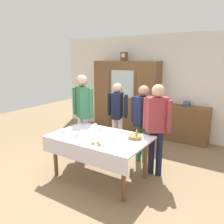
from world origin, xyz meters
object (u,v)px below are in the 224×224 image
object	(u,v)px
spoon_far_right	(78,130)
person_near_right_end	(117,110)
bread_basket	(135,136)
book_stack	(187,104)
spoon_far_left	(81,139)
person_behind_table_left	(83,107)
mantel_clock	(124,56)
tea_cup_far_right	(76,134)
person_behind_table_right	(143,117)
pastry_plate	(96,145)
spoon_front_edge	(129,147)
wall_cabinet	(126,97)
tea_cup_near_left	(115,139)
tea_cup_back_edge	(95,126)
dining_table	(98,142)
person_by_cabinet	(157,121)
tea_cup_mid_right	(63,131)
bookshelf_low	(185,124)
tea_cup_front_edge	(99,129)

from	to	relation	value
spoon_far_right	person_near_right_end	size ratio (longest dim) A/B	0.08
bread_basket	book_stack	bearing A→B (deg)	84.81
spoon_far_left	person_behind_table_left	distance (m)	1.14
mantel_clock	bread_basket	xyz separation A→B (m)	(1.55, -2.33, -1.33)
tea_cup_far_right	person_behind_table_right	distance (m)	1.40
pastry_plate	tea_cup_far_right	bearing A→B (deg)	163.76
spoon_front_edge	person_near_right_end	world-z (taller)	person_near_right_end
spoon_far_right	person_near_right_end	world-z (taller)	person_near_right_end
spoon_far_right	person_behind_table_left	size ratio (longest dim) A/B	0.07
spoon_far_left	person_behind_table_right	world-z (taller)	person_behind_table_right
bread_basket	spoon_far_right	size ratio (longest dim) A/B	2.02
spoon_front_edge	spoon_far_left	bearing A→B (deg)	-170.73
tea_cup_far_right	wall_cabinet	bearing A→B (deg)	101.27
person_near_right_end	spoon_far_left	bearing A→B (deg)	-81.28
spoon_front_edge	tea_cup_near_left	bearing A→B (deg)	158.84
person_behind_table_left	person_near_right_end	world-z (taller)	person_behind_table_left
tea_cup_back_edge	spoon_far_right	xyz separation A→B (m)	(-0.16, -0.32, -0.02)
dining_table	person_near_right_end	size ratio (longest dim) A/B	1.09
person_by_cabinet	spoon_far_right	bearing A→B (deg)	-157.15
tea_cup_back_edge	person_behind_table_left	distance (m)	0.57
spoon_front_edge	person_near_right_end	distance (m)	1.78
pastry_plate	spoon_far_left	world-z (taller)	pastry_plate
spoon_front_edge	person_near_right_end	size ratio (longest dim) A/B	0.08
tea_cup_mid_right	tea_cup_far_right	bearing A→B (deg)	-3.66
tea_cup_far_right	spoon_far_right	bearing A→B (deg)	124.67
spoon_far_right	mantel_clock	bearing A→B (deg)	99.98
bookshelf_low	book_stack	size ratio (longest dim) A/B	5.25
mantel_clock	person_near_right_end	world-z (taller)	mantel_clock
spoon_far_left	tea_cup_front_edge	bearing A→B (deg)	93.89
spoon_far_left	person_by_cabinet	bearing A→B (deg)	44.49
mantel_clock	pastry_plate	xyz separation A→B (m)	(1.18, -2.92, -1.35)
spoon_far_left	person_near_right_end	distance (m)	1.58
tea_cup_near_left	tea_cup_back_edge	size ratio (longest dim) A/B	1.00
mantel_clock	bookshelf_low	distance (m)	2.43
spoon_far_right	person_by_cabinet	world-z (taller)	person_by_cabinet
spoon_far_left	pastry_plate	bearing A→B (deg)	-10.37
tea_cup_back_edge	spoon_far_right	distance (m)	0.36
tea_cup_front_edge	spoon_front_edge	xyz separation A→B (m)	(0.86, -0.44, -0.02)
book_stack	tea_cup_near_left	world-z (taller)	book_stack
tea_cup_mid_right	person_by_cabinet	distance (m)	1.70
person_behind_table_right	tea_cup_front_edge	bearing A→B (deg)	-127.47
tea_cup_near_left	tea_cup_back_edge	xyz separation A→B (m)	(-0.71, 0.43, 0.00)
tea_cup_back_edge	pastry_plate	bearing A→B (deg)	-52.41
bread_basket	person_behind_table_left	world-z (taller)	person_behind_table_left
spoon_far_left	spoon_far_right	xyz separation A→B (m)	(-0.38, 0.37, 0.00)
tea_cup_back_edge	tea_cup_mid_right	bearing A→B (deg)	-118.76
wall_cabinet	tea_cup_near_left	world-z (taller)	wall_cabinet
book_stack	bread_basket	distance (m)	2.40
wall_cabinet	tea_cup_far_right	distance (m)	2.82
tea_cup_back_edge	spoon_far_right	bearing A→B (deg)	-117.44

